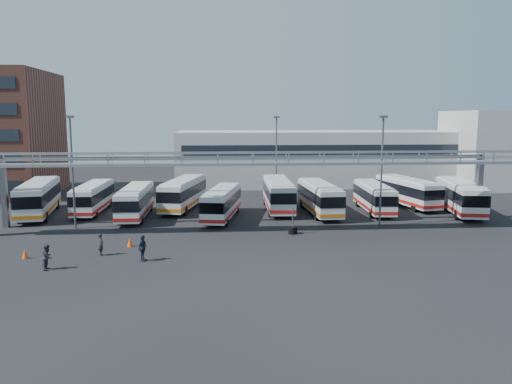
{
  "coord_description": "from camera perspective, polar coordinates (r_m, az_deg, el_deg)",
  "views": [
    {
      "loc": [
        -2.86,
        -37.57,
        9.98
      ],
      "look_at": [
        0.36,
        6.0,
        3.49
      ],
      "focal_mm": 35.0,
      "sensor_mm": 36.0,
      "label": 1
    }
  ],
  "objects": [
    {
      "name": "bus_7",
      "position": [
        54.8,
        13.32,
        -0.48
      ],
      "size": [
        2.91,
        10.16,
        3.05
      ],
      "rotation": [
        0.0,
        0.0,
        -0.06
      ],
      "color": "silver",
      "rests_on": "ground"
    },
    {
      "name": "building_right",
      "position": [
        80.8,
        26.23,
        4.4
      ],
      "size": [
        14.0,
        12.0,
        11.0
      ],
      "primitive_type": "cube",
      "color": "#B2B2AD",
      "rests_on": "ground"
    },
    {
      "name": "pedestrian_a",
      "position": [
        38.41,
        -17.3,
        -5.73
      ],
      "size": [
        0.61,
        0.71,
        1.65
      ],
      "primitive_type": "imported",
      "rotation": [
        0.0,
        0.0,
        2.01
      ],
      "color": "black",
      "rests_on": "ground"
    },
    {
      "name": "pedestrian_b",
      "position": [
        36.08,
        -22.71,
        -6.88
      ],
      "size": [
        0.66,
        0.84,
        1.7
      ],
      "primitive_type": "imported",
      "rotation": [
        0.0,
        0.0,
        1.55
      ],
      "color": "#28212E",
      "rests_on": "ground"
    },
    {
      "name": "bus_8",
      "position": [
        59.2,
        16.88,
        0.12
      ],
      "size": [
        4.26,
        10.85,
        3.21
      ],
      "rotation": [
        0.0,
        0.0,
        0.17
      ],
      "color": "silver",
      "rests_on": "ground"
    },
    {
      "name": "cone_right",
      "position": [
        40.47,
        -14.21,
        -5.56
      ],
      "size": [
        0.6,
        0.6,
        0.73
      ],
      "primitive_type": "cone",
      "rotation": [
        0.0,
        0.0,
        0.37
      ],
      "color": "#EE450D",
      "rests_on": "ground"
    },
    {
      "name": "ground",
      "position": [
        38.97,
        0.12,
        -6.39
      ],
      "size": [
        140.0,
        140.0,
        0.0
      ],
      "primitive_type": "plane",
      "color": "black",
      "rests_on": "ground"
    },
    {
      "name": "light_pole_mid",
      "position": [
        47.17,
        14.17,
        3.02
      ],
      "size": [
        0.7,
        0.35,
        10.21
      ],
      "color": "#4C4F54",
      "rests_on": "ground"
    },
    {
      "name": "bus_0",
      "position": [
        55.93,
        -23.59,
        -0.52
      ],
      "size": [
        4.49,
        11.88,
        3.53
      ],
      "rotation": [
        0.0,
        0.0,
        0.16
      ],
      "color": "silver",
      "rests_on": "ground"
    },
    {
      "name": "pedestrian_d",
      "position": [
        36.12,
        -12.84,
        -6.27
      ],
      "size": [
        0.8,
        1.19,
        1.87
      ],
      "primitive_type": "imported",
      "rotation": [
        0.0,
        0.0,
        1.23
      ],
      "color": "#1C2333",
      "rests_on": "ground"
    },
    {
      "name": "bus_9",
      "position": [
        56.6,
        22.25,
        -0.41
      ],
      "size": [
        4.73,
        11.5,
        3.41
      ],
      "rotation": [
        0.0,
        0.0,
        -0.2
      ],
      "color": "silver",
      "rests_on": "ground"
    },
    {
      "name": "light_pole_back",
      "position": [
        60.11,
        2.34,
        4.39
      ],
      "size": [
        0.7,
        0.35,
        10.21
      ],
      "color": "#4C4F54",
      "rests_on": "ground"
    },
    {
      "name": "bus_2",
      "position": [
        51.67,
        -13.62,
        -0.97
      ],
      "size": [
        2.43,
        10.36,
        3.14
      ],
      "rotation": [
        0.0,
        0.0,
        -0.0
      ],
      "color": "silver",
      "rests_on": "ground"
    },
    {
      "name": "tire_stack",
      "position": [
        43.61,
        4.22,
        -4.28
      ],
      "size": [
        0.8,
        0.8,
        2.29
      ],
      "color": "black",
      "rests_on": "ground"
    },
    {
      "name": "bus_1",
      "position": [
        55.72,
        -18.13,
        -0.52
      ],
      "size": [
        2.42,
        10.13,
        3.07
      ],
      "rotation": [
        0.0,
        0.0,
        -0.01
      ],
      "color": "silver",
      "rests_on": "ground"
    },
    {
      "name": "gantry",
      "position": [
        43.76,
        -0.46,
        2.58
      ],
      "size": [
        51.4,
        5.15,
        7.1
      ],
      "color": "gray",
      "rests_on": "ground"
    },
    {
      "name": "bus_5",
      "position": [
        54.17,
        2.55,
        -0.16
      ],
      "size": [
        2.84,
        11.23,
        3.39
      ],
      "rotation": [
        0.0,
        0.0,
        -0.02
      ],
      "color": "silver",
      "rests_on": "ground"
    },
    {
      "name": "cone_left",
      "position": [
        39.65,
        -24.9,
        -6.41
      ],
      "size": [
        0.57,
        0.57,
        0.7
      ],
      "primitive_type": "cone",
      "rotation": [
        0.0,
        0.0,
        0.39
      ],
      "color": "#EE450D",
      "rests_on": "ground"
    },
    {
      "name": "light_pole_left",
      "position": [
        47.61,
        -20.26,
        2.8
      ],
      "size": [
        0.7,
        0.35,
        10.21
      ],
      "color": "#4C4F54",
      "rests_on": "ground"
    },
    {
      "name": "bus_4",
      "position": [
        49.66,
        -3.92,
        -1.17
      ],
      "size": [
        4.22,
        10.38,
        3.07
      ],
      "rotation": [
        0.0,
        0.0,
        -0.19
      ],
      "color": "silver",
      "rests_on": "ground"
    },
    {
      "name": "bus_6",
      "position": [
        52.64,
        7.25,
        -0.56
      ],
      "size": [
        2.96,
        10.83,
        3.26
      ],
      "rotation": [
        0.0,
        0.0,
        0.04
      ],
      "color": "silver",
      "rests_on": "ground"
    },
    {
      "name": "bus_3",
      "position": [
        55.46,
        -8.3,
        -0.06
      ],
      "size": [
        4.72,
        11.32,
        3.35
      ],
      "rotation": [
        0.0,
        0.0,
        -0.2
      ],
      "color": "silver",
      "rests_on": "ground"
    },
    {
      "name": "warehouse",
      "position": [
        77.25,
        6.89,
        3.95
      ],
      "size": [
        42.0,
        14.0,
        8.0
      ],
      "primitive_type": "cube",
      "color": "#9E9E99",
      "rests_on": "ground"
    }
  ]
}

